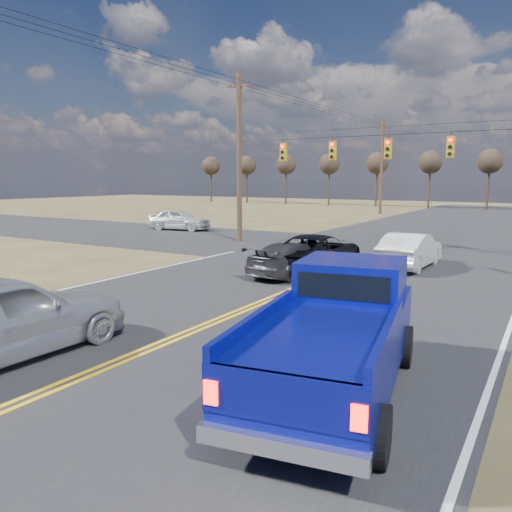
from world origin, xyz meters
The scene contains 12 objects.
ground centered at (0.00, 0.00, 0.00)m, with size 160.00×160.00×0.00m, color brown.
road_main centered at (0.00, 10.00, 0.00)m, with size 14.00×120.00×0.02m, color #28282B.
road_cross centered at (0.00, 18.00, 0.00)m, with size 120.00×12.00×0.02m, color #28282B.
signal_gantry centered at (0.50, 17.79, 5.06)m, with size 19.60×4.83×10.00m.
utility_poles centered at (0.00, 17.00, 5.23)m, with size 19.60×58.32×10.00m.
treeline centered at (0.00, 26.96, 5.70)m, with size 87.00×117.80×7.40m.
pickup_truck centered at (4.42, 0.58, 1.08)m, with size 3.17×6.20×2.22m.
silver_suv centered at (-2.26, -1.56, 0.93)m, with size 2.20×5.47×1.86m, color #A3A5AB.
black_suv centered at (-0.80, 11.20, 0.78)m, with size 2.60×5.64×1.57m, color black.
white_car_queue centered at (2.31, 14.10, 0.76)m, with size 1.62×4.64×1.53m, color silver.
dgrey_car_queue centered at (-1.21, 10.00, 0.66)m, with size 1.86×4.57×1.33m, color #333338.
cross_car_west centered at (-16.49, 21.27, 0.80)m, with size 4.68×1.88×1.59m, color silver.
Camera 1 is at (7.63, -7.48, 3.81)m, focal length 35.00 mm.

